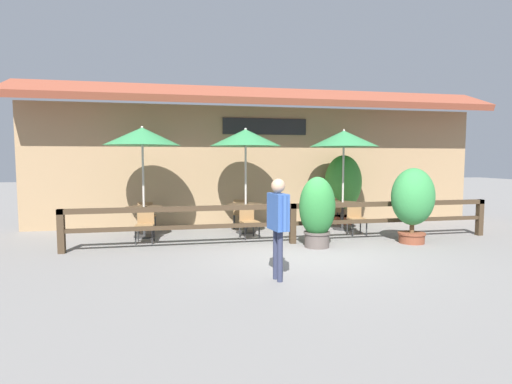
{
  "coord_description": "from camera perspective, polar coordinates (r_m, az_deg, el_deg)",
  "views": [
    {
      "loc": [
        -2.72,
        -7.99,
        2.01
      ],
      "look_at": [
        -0.78,
        1.59,
        1.2
      ],
      "focal_mm": 28.0,
      "sensor_mm": 36.0,
      "label": 1
    }
  ],
  "objects": [
    {
      "name": "chair_far_wallside",
      "position": [
        12.43,
        11.06,
        -2.48
      ],
      "size": [
        0.47,
        0.47,
        0.84
      ],
      "rotation": [
        0.0,
        0.0,
        3.01
      ],
      "color": "olive",
      "rests_on": "ground"
    },
    {
      "name": "chair_middle_streetside",
      "position": [
        10.19,
        -1.09,
        -3.97
      ],
      "size": [
        0.49,
        0.49,
        0.84
      ],
      "rotation": [
        0.0,
        0.0,
        0.2
      ],
      "color": "olive",
      "rests_on": "ground"
    },
    {
      "name": "patio_umbrella_far",
      "position": [
        11.6,
        12.44,
        7.42
      ],
      "size": [
        1.93,
        1.93,
        2.84
      ],
      "color": "#B7B2A8",
      "rests_on": "ground"
    },
    {
      "name": "dining_table_far",
      "position": [
        11.67,
        12.27,
        -2.21
      ],
      "size": [
        0.98,
        0.98,
        0.78
      ],
      "color": "#4C3826",
      "rests_on": "ground"
    },
    {
      "name": "patio_railing",
      "position": [
        9.54,
        5.27,
        -3.22
      ],
      "size": [
        10.4,
        0.14,
        0.95
      ],
      "color": "#3D2D1E",
      "rests_on": "ground"
    },
    {
      "name": "patio_umbrella_middle",
      "position": [
        10.84,
        -1.5,
        7.72
      ],
      "size": [
        1.93,
        1.93,
        2.84
      ],
      "color": "#B7B2A8",
      "rests_on": "ground"
    },
    {
      "name": "ground_plane",
      "position": [
        8.68,
        7.25,
        -8.7
      ],
      "size": [
        60.0,
        60.0,
        0.0
      ],
      "primitive_type": "plane",
      "color": "slate"
    },
    {
      "name": "chair_near_wallside",
      "position": [
        11.41,
        -15.39,
        -3.2
      ],
      "size": [
        0.47,
        0.47,
        0.84
      ],
      "rotation": [
        0.0,
        0.0,
        3.01
      ],
      "color": "olive",
      "rests_on": "ground"
    },
    {
      "name": "patio_umbrella_near",
      "position": [
        10.62,
        -15.94,
        7.6
      ],
      "size": [
        1.93,
        1.93,
        2.84
      ],
      "color": "#B7B2A8",
      "rests_on": "ground"
    },
    {
      "name": "potted_plant_corner_fern",
      "position": [
        12.64,
        12.34,
        1.14
      ],
      "size": [
        1.15,
        1.03,
        2.13
      ],
      "color": "#9E4C33",
      "rests_on": "ground"
    },
    {
      "name": "potted_plant_tall_tropical",
      "position": [
        9.19,
        8.74,
        -2.68
      ],
      "size": [
        0.83,
        0.74,
        1.61
      ],
      "color": "#564C47",
      "rests_on": "ground"
    },
    {
      "name": "chair_near_streetside",
      "position": [
        10.01,
        -15.56,
        -4.3
      ],
      "size": [
        0.45,
        0.45,
        0.84
      ],
      "rotation": [
        0.0,
        0.0,
        -0.07
      ],
      "color": "olive",
      "rests_on": "ground"
    },
    {
      "name": "chair_far_streetside",
      "position": [
        11.0,
        14.09,
        -3.46
      ],
      "size": [
        0.43,
        0.43,
        0.84
      ],
      "rotation": [
        0.0,
        0.0,
        -0.03
      ],
      "color": "olive",
      "rests_on": "ground"
    },
    {
      "name": "potted_plant_broad_leaf",
      "position": [
        10.22,
        21.49,
        -1.04
      ],
      "size": [
        1.02,
        0.92,
        1.8
      ],
      "color": "brown",
      "rests_on": "ground"
    },
    {
      "name": "pedestrian",
      "position": [
        6.57,
        3.17,
        -3.37
      ],
      "size": [
        0.28,
        0.59,
        1.69
      ],
      "rotation": [
        0.0,
        0.0,
        -1.4
      ],
      "color": "#2D334C",
      "rests_on": "ground"
    },
    {
      "name": "building_facade",
      "position": [
        12.4,
        1.25,
        5.45
      ],
      "size": [
        14.28,
        1.49,
        4.23
      ],
      "color": "#997A56",
      "rests_on": "ground"
    },
    {
      "name": "dining_table_near",
      "position": [
        10.69,
        -15.71,
        -2.91
      ],
      "size": [
        0.98,
        0.98,
        0.78
      ],
      "color": "#4C3826",
      "rests_on": "ground"
    },
    {
      "name": "dining_table_middle",
      "position": [
        10.91,
        -1.48,
        -2.58
      ],
      "size": [
        0.98,
        0.98,
        0.78
      ],
      "color": "#4C3826",
      "rests_on": "ground"
    },
    {
      "name": "chair_middle_wallside",
      "position": [
        11.66,
        -2.22,
        -2.87
      ],
      "size": [
        0.5,
        0.5,
        0.84
      ],
      "rotation": [
        0.0,
        0.0,
        2.93
      ],
      "color": "olive",
      "rests_on": "ground"
    }
  ]
}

